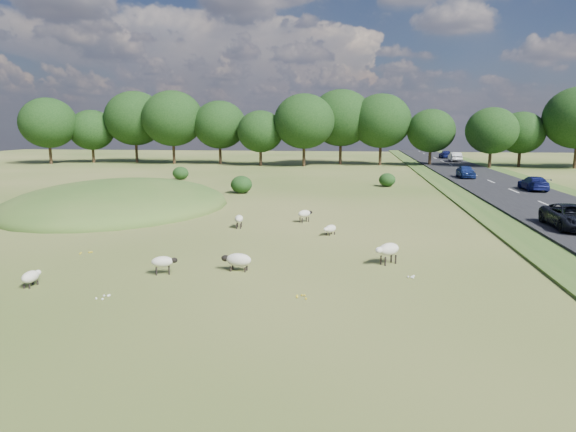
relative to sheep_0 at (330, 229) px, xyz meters
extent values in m
plane|color=#36551A|center=(-4.42, 16.23, -0.37)|extent=(160.00, 160.00, 0.00)
ellipsoid|color=#33561E|center=(-16.42, 8.23, -0.37)|extent=(16.00, 20.00, 4.00)
cube|color=black|center=(15.58, 26.23, -0.25)|extent=(8.00, 150.00, 0.25)
cylinder|color=black|center=(-47.38, 48.80, 1.52)|extent=(0.44, 0.44, 3.77)
ellipsoid|color=black|center=(-47.38, 48.80, 6.13)|extent=(8.81, 8.81, 7.93)
cylinder|color=black|center=(-42.04, 52.45, 1.19)|extent=(0.44, 0.44, 3.12)
ellipsoid|color=black|center=(-42.04, 52.45, 5.00)|extent=(7.28, 7.28, 6.55)
cylinder|color=black|center=(-34.96, 53.57, 1.73)|extent=(0.44, 0.44, 4.21)
ellipsoid|color=black|center=(-34.96, 53.57, 6.88)|extent=(9.83, 9.83, 8.84)
cylinder|color=black|center=(-27.85, 51.77, 1.72)|extent=(0.44, 0.44, 4.18)
ellipsoid|color=black|center=(-27.85, 51.77, 6.83)|extent=(9.75, 9.75, 8.78)
cylinder|color=black|center=(-20.35, 52.47, 1.43)|extent=(0.44, 0.44, 3.61)
ellipsoid|color=black|center=(-20.35, 52.47, 5.84)|extent=(8.41, 8.41, 7.57)
cylinder|color=black|center=(-13.23, 49.66, 1.14)|extent=(0.44, 0.44, 3.02)
ellipsoid|color=black|center=(-13.23, 49.66, 4.83)|extent=(7.04, 7.04, 6.34)
cylinder|color=black|center=(-6.50, 49.21, 1.58)|extent=(0.44, 0.44, 3.90)
ellipsoid|color=black|center=(-6.50, 49.21, 6.34)|extent=(9.09, 9.09, 8.18)
cylinder|color=black|center=(-1.17, 54.13, 1.74)|extent=(0.44, 0.44, 4.22)
ellipsoid|color=black|center=(-1.17, 54.13, 6.90)|extent=(9.85, 9.85, 8.86)
cylinder|color=black|center=(5.03, 53.17, 1.60)|extent=(0.44, 0.44, 3.94)
ellipsoid|color=black|center=(5.03, 53.17, 6.42)|extent=(9.20, 9.20, 8.28)
cylinder|color=black|center=(12.45, 52.23, 1.17)|extent=(0.44, 0.44, 3.09)
ellipsoid|color=black|center=(12.45, 52.23, 4.94)|extent=(7.20, 7.20, 6.48)
cylinder|color=black|center=(20.35, 48.69, 1.19)|extent=(0.44, 0.44, 3.12)
ellipsoid|color=black|center=(20.35, 48.69, 5.01)|extent=(7.29, 7.29, 6.56)
cylinder|color=black|center=(25.48, 52.48, 1.09)|extent=(0.44, 0.44, 2.93)
ellipsoid|color=black|center=(25.48, 52.48, 4.68)|extent=(6.84, 6.84, 6.16)
cylinder|color=black|center=(32.44, 50.18, 1.71)|extent=(0.44, 0.44, 4.16)
ellipsoid|color=black|center=(-8.94, 17.17, 0.42)|extent=(1.94, 1.94, 1.59)
ellipsoid|color=black|center=(4.49, 24.18, 0.31)|extent=(1.66, 1.66, 1.36)
ellipsoid|color=black|center=(-18.45, 27.96, 0.37)|extent=(1.80, 1.80, 1.48)
ellipsoid|color=beige|center=(0.02, 0.03, 0.00)|extent=(0.83, 0.95, 0.43)
ellipsoid|color=silver|center=(-0.23, -0.36, 0.03)|extent=(0.32, 0.34, 0.22)
cylinder|color=black|center=(-0.03, -0.24, -0.29)|extent=(0.06, 0.06, 0.16)
cylinder|color=black|center=(-0.20, -0.12, -0.29)|extent=(0.06, 0.06, 0.16)
cylinder|color=black|center=(0.24, 0.18, -0.29)|extent=(0.06, 0.06, 0.16)
cylinder|color=black|center=(0.06, 0.29, -0.29)|extent=(0.06, 0.06, 0.16)
ellipsoid|color=beige|center=(2.87, -5.77, 0.31)|extent=(1.20, 1.16, 0.56)
ellipsoid|color=silver|center=(2.43, -6.16, 0.35)|extent=(0.44, 0.44, 0.28)
cylinder|color=black|center=(2.73, -6.08, -0.17)|extent=(0.08, 0.08, 0.40)
cylinder|color=black|center=(2.55, -5.88, -0.17)|extent=(0.08, 0.08, 0.40)
cylinder|color=black|center=(3.20, -5.66, -0.17)|extent=(0.08, 0.08, 0.40)
cylinder|color=black|center=(3.02, -5.45, -0.17)|extent=(0.08, 0.08, 0.40)
ellipsoid|color=beige|center=(-5.53, 1.33, 0.19)|extent=(0.58, 0.96, 0.46)
ellipsoid|color=silver|center=(-5.59, 1.82, 0.22)|extent=(0.25, 0.32, 0.23)
cylinder|color=black|center=(-5.68, 1.58, -0.21)|extent=(0.07, 0.07, 0.33)
cylinder|color=black|center=(-5.45, 1.60, -0.21)|extent=(0.07, 0.07, 0.33)
cylinder|color=black|center=(-5.61, 1.05, -0.21)|extent=(0.07, 0.07, 0.33)
cylinder|color=black|center=(-5.39, 1.08, -0.21)|extent=(0.07, 0.07, 0.33)
ellipsoid|color=beige|center=(-10.86, -10.86, 0.01)|extent=(0.47, 0.87, 0.44)
ellipsoid|color=silver|center=(-10.85, -10.39, 0.04)|extent=(0.21, 0.28, 0.22)
cylinder|color=black|center=(-10.96, -10.60, -0.29)|extent=(0.06, 0.06, 0.16)
cylinder|color=black|center=(-10.75, -10.61, -0.29)|extent=(0.06, 0.06, 0.16)
cylinder|color=black|center=(-10.97, -11.11, -0.29)|extent=(0.06, 0.06, 0.16)
cylinder|color=black|center=(-10.75, -11.11, -0.29)|extent=(0.06, 0.06, 0.16)
ellipsoid|color=beige|center=(-6.47, -8.63, 0.17)|extent=(0.98, 0.74, 0.45)
ellipsoid|color=black|center=(-6.02, -8.47, 0.20)|extent=(0.34, 0.30, 0.23)
cylinder|color=black|center=(-6.26, -8.44, -0.21)|extent=(0.06, 0.06, 0.32)
cylinder|color=black|center=(-6.19, -8.65, -0.21)|extent=(0.06, 0.06, 0.32)
cylinder|color=black|center=(-6.74, -8.62, -0.21)|extent=(0.06, 0.06, 0.32)
cylinder|color=black|center=(-6.67, -8.82, -0.21)|extent=(0.06, 0.06, 0.32)
ellipsoid|color=beige|center=(-3.47, -7.71, 0.11)|extent=(1.13, 0.67, 0.56)
ellipsoid|color=black|center=(-4.06, -7.66, 0.15)|extent=(0.37, 0.29, 0.28)
cylinder|color=black|center=(-3.80, -7.82, -0.27)|extent=(0.08, 0.08, 0.20)
cylinder|color=black|center=(-3.77, -7.55, -0.27)|extent=(0.08, 0.08, 0.20)
cylinder|color=black|center=(-3.16, -7.87, -0.27)|extent=(0.08, 0.08, 0.20)
cylinder|color=black|center=(-3.14, -7.60, -0.27)|extent=(0.08, 0.08, 0.20)
ellipsoid|color=beige|center=(-1.83, 3.71, 0.19)|extent=(0.98, 0.97, 0.46)
ellipsoid|color=black|center=(-1.48, 4.05, 0.22)|extent=(0.36, 0.36, 0.23)
cylinder|color=black|center=(-1.72, 3.97, -0.21)|extent=(0.07, 0.07, 0.33)
cylinder|color=black|center=(-1.57, 3.81, -0.21)|extent=(0.07, 0.07, 0.33)
cylinder|color=black|center=(-2.10, 3.61, -0.21)|extent=(0.07, 0.07, 0.33)
cylinder|color=black|center=(-1.94, 3.44, -0.21)|extent=(0.07, 0.07, 0.33)
imported|color=silver|center=(17.48, 59.52, 0.63)|extent=(1.59, 4.57, 1.51)
imported|color=navy|center=(13.68, 31.89, 0.58)|extent=(1.66, 4.13, 1.41)
imported|color=navy|center=(17.48, 20.94, 0.52)|extent=(1.79, 4.40, 1.28)
imported|color=navy|center=(17.48, 68.65, 0.54)|extent=(1.84, 4.53, 1.32)
imported|color=black|center=(13.68, 2.58, 0.55)|extent=(2.24, 4.86, 1.35)
camera|label=1|loc=(1.36, -28.23, 5.69)|focal=32.00mm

